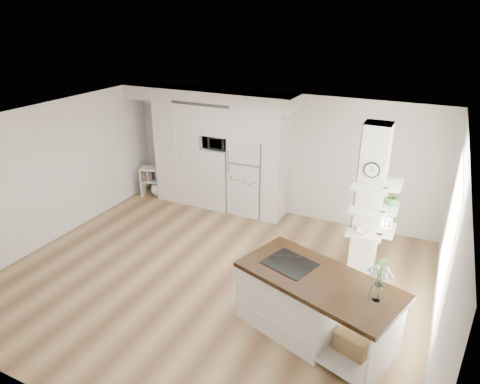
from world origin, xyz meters
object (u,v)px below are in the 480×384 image
Objects in this scene: bookshelf at (156,184)px; floor_plant_a at (378,268)px; refrigerator at (249,176)px; kitchen_island at (302,299)px.

floor_plant_a is at bearing -32.25° from bookshelf.
bookshelf is (-2.45, -0.17, -0.56)m from refrigerator.
refrigerator is 3.28× the size of floor_plant_a.
refrigerator is 2.41× the size of bookshelf.
refrigerator reaches higher than floor_plant_a.
bookshelf is 5.74m from floor_plant_a.
refrigerator reaches higher than kitchen_island.
refrigerator is at bearing -14.21° from bookshelf.
refrigerator is 3.54m from floor_plant_a.
bookshelf reaches higher than floor_plant_a.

